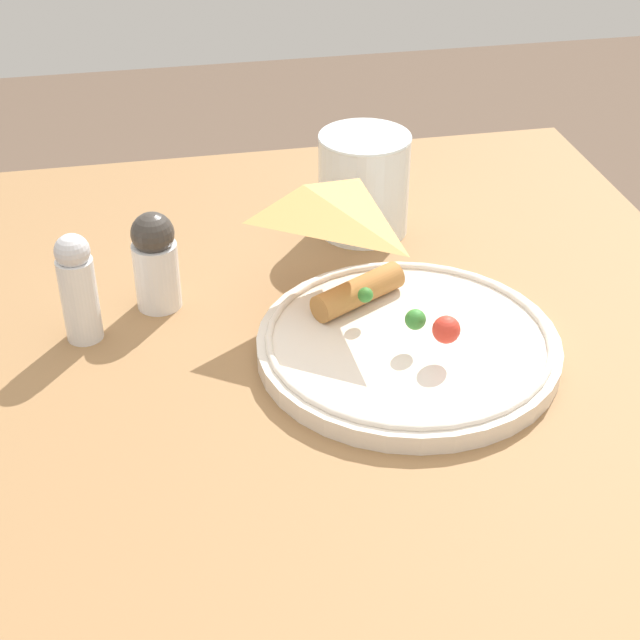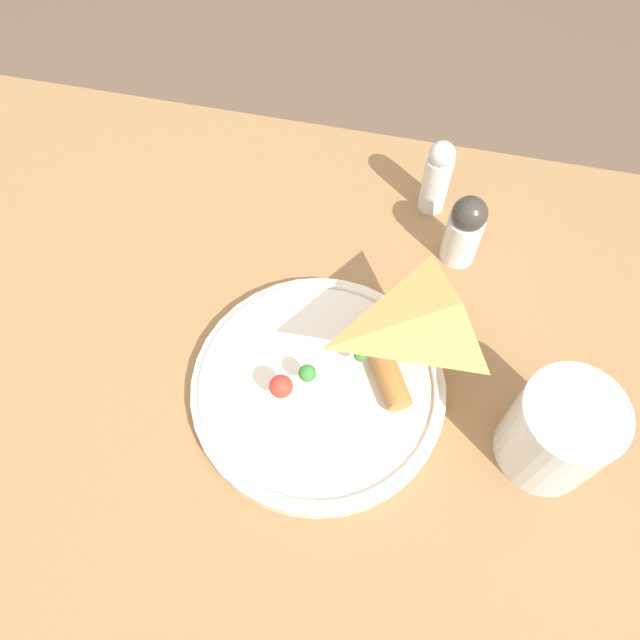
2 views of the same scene
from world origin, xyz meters
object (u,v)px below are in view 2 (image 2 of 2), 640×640
at_px(plate_pizza, 321,385).
at_px(dining_table, 159,371).
at_px(milk_glass, 557,433).
at_px(pepper_shaker, 464,230).
at_px(salt_shaker, 437,176).

bearing_deg(plate_pizza, dining_table, 172.41).
bearing_deg(milk_glass, pepper_shaker, 116.06).
xyz_separation_m(plate_pizza, salt_shaker, (0.08, 0.26, 0.04)).
bearing_deg(pepper_shaker, dining_table, -152.34).
distance_m(plate_pizza, pepper_shaker, 0.23).
relative_size(milk_glass, pepper_shaker, 1.11).
bearing_deg(dining_table, plate_pizza, -7.59).
distance_m(plate_pizza, salt_shaker, 0.27).
distance_m(dining_table, pepper_shaker, 0.39).
distance_m(milk_glass, salt_shaker, 0.31).
bearing_deg(salt_shaker, milk_glass, -62.89).
bearing_deg(dining_table, pepper_shaker, 27.66).
distance_m(milk_glass, pepper_shaker, 0.23).
bearing_deg(salt_shaker, plate_pizza, -106.39).
relative_size(dining_table, milk_glass, 12.49).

